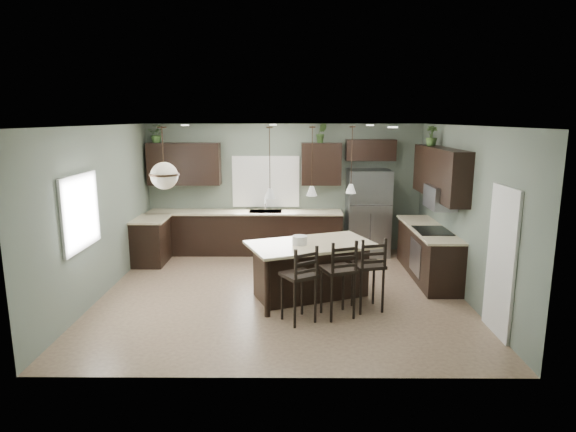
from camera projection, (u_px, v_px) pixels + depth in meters
The scene contains 33 objects.
ground at pixel (282, 292), 8.19m from camera, with size 6.00×6.00×0.00m, color #9E8466.
pantry_door at pixel (501, 262), 6.46m from camera, with size 0.04×0.82×2.04m, color white.
window_back at pixel (266, 181), 10.57m from camera, with size 1.35×0.02×1.00m, color white.
window_left at pixel (80, 212), 7.12m from camera, with size 0.02×1.10×1.00m, color white.
left_return_cabs at pixel (151, 242), 9.79m from camera, with size 0.60×0.90×0.90m, color black.
left_return_countertop at pixel (151, 219), 9.69m from camera, with size 0.66×0.96×0.04m, color beige.
back_lower_cabs at pixel (245, 233), 10.51m from camera, with size 4.20×0.60×0.90m, color black.
back_countertop at pixel (245, 212), 10.40m from camera, with size 4.20×0.66×0.04m, color beige.
sink_inset at pixel (265, 212), 10.39m from camera, with size 0.70×0.45×0.01m, color gray.
faucet at pixel (265, 205), 10.33m from camera, with size 0.02×0.02×0.28m, color silver.
back_upper_left at pixel (184, 164), 10.35m from camera, with size 1.55×0.34×0.90m, color black.
back_upper_right at pixel (321, 164), 10.33m from camera, with size 0.85×0.34×0.90m, color black.
fridge_header at pixel (370, 150), 10.26m from camera, with size 1.05×0.34×0.45m, color black.
right_lower_cabs at pixel (428, 253), 8.95m from camera, with size 0.60×2.35×0.90m, color black.
right_countertop at pixel (428, 229), 8.85m from camera, with size 0.66×2.35×0.04m, color beige.
cooktop at pixel (432, 231), 8.58m from camera, with size 0.58×0.75×0.02m, color black.
wall_oven_front at pixel (415, 257), 8.68m from camera, with size 0.01×0.72×0.60m, color gray.
right_upper_cabs at pixel (440, 173), 8.65m from camera, with size 0.34×2.35×0.90m, color black.
microwave at pixel (440, 197), 8.46m from camera, with size 0.40×0.75×0.40m, color gray.
refrigerator at pixel (368, 213), 10.33m from camera, with size 0.90×0.74×1.85m, color gray.
kitchen_island at pixel (311, 270), 7.89m from camera, with size 1.99×1.13×0.92m, color black.
serving_dish at pixel (300, 240), 7.71m from camera, with size 0.24×0.24×0.14m, color silver.
bar_stool_left at pixel (299, 283), 6.92m from camera, with size 0.43×0.43×1.16m, color black.
bar_stool_center at pixel (338, 278), 7.10m from camera, with size 0.45×0.45×1.20m, color black.
bar_stool_right at pixel (368, 273), 7.36m from camera, with size 0.44×0.44×1.18m, color black.
pendant_left at pixel (270, 163), 7.29m from camera, with size 0.17×0.17×1.10m, color white, non-canonical shape.
pendant_center at pixel (312, 161), 7.53m from camera, with size 0.17×0.17×1.10m, color silver, non-canonical shape.
pendant_right at pixel (352, 160), 7.78m from camera, with size 0.17×0.17×1.10m, color white, non-canonical shape.
chandelier at pixel (163, 158), 7.30m from camera, with size 0.46×0.46×0.96m, color #F0E2C4, non-canonical shape.
plant_back_left at pixel (157, 134), 10.19m from camera, with size 0.34×0.29×0.37m, color #345826.
plant_back_right at pixel (321, 133), 10.17m from camera, with size 0.23×0.18×0.41m, color #345123.
plant_right_wall at pixel (432, 136), 9.05m from camera, with size 0.21×0.21×0.38m, color #3B5A27.
room_shell at pixel (282, 194), 7.86m from camera, with size 6.00×6.00×6.00m.
Camera 1 is at (0.15, -7.77, 2.91)m, focal length 30.00 mm.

